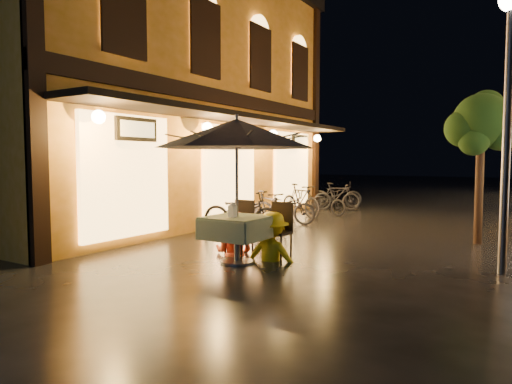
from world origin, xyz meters
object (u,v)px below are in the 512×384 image
Objects in this scene: cafe_table at (237,228)px; patio_umbrella at (237,133)px; person_orange at (234,212)px; table_lantern at (233,209)px; streetlamp_near at (509,78)px; bicycle_0 at (241,212)px; person_yellow at (272,213)px.

cafe_table is 1.56m from patio_umbrella.
person_orange is at bearing 128.67° from cafe_table.
person_orange is (-0.46, 0.70, -0.15)m from table_lantern.
cafe_table is at bearing 90.00° from patio_umbrella.
person_orange reaches higher than cafe_table.
table_lantern is (0.00, -0.13, -1.23)m from patio_umbrella.
patio_umbrella is (-3.81, -1.53, -0.77)m from streetlamp_near.
streetlamp_near is 4.27× the size of cafe_table.
table_lantern is 0.86m from person_orange.
table_lantern is at bearing -90.00° from patio_umbrella.
person_yellow is at bearing -147.13° from bicycle_0.
streetlamp_near is 4.61m from table_lantern.
bicycle_0 is at bearing 122.50° from cafe_table.
cafe_table is 0.52× the size of bicycle_0.
streetlamp_near is 1.60× the size of patio_umbrella.
person_yellow is at bearing 52.65° from patio_umbrella.
patio_umbrella is at bearing 90.00° from table_lantern.
patio_umbrella is 1.24m from table_lantern.
bicycle_0 is (-1.64, 2.57, -1.65)m from patio_umbrella.
bicycle_0 is (-1.18, 1.99, -0.27)m from person_orange.
person_orange is (-4.27, -0.95, -2.15)m from streetlamp_near.
cafe_table is at bearing -159.01° from bicycle_0.
patio_umbrella is at bearing 116.72° from person_orange.
streetlamp_near reaches higher than cafe_table.
patio_umbrella reaches higher than person_yellow.
person_orange reaches higher than table_lantern.
bicycle_0 is (-1.64, 2.57, -0.09)m from cafe_table.
streetlamp_near is at bearing -179.43° from person_orange.
streetlamp_near is at bearing -112.39° from bicycle_0.
person_yellow reaches higher than cafe_table.
patio_umbrella is 10.60× the size of table_lantern.
cafe_table is 3.05m from bicycle_0.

